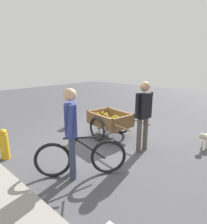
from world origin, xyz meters
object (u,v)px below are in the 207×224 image
fruit_cart (110,122)px  cyclist_person (71,126)px  fire_hydrant (4,144)px  plastic_bucket (70,124)px  bicycle (81,157)px  vendor_person (143,111)px

fruit_cart → cyclist_person: 2.11m
fruit_cart → fire_hydrant: 2.62m
fruit_cart → cyclist_person: (-0.73, 1.91, 0.52)m
cyclist_person → fire_hydrant: bearing=19.6°
cyclist_person → fruit_cart: bearing=-69.0°
fire_hydrant → plastic_bucket: fire_hydrant is taller
fruit_cart → bicycle: 1.98m
fire_hydrant → plastic_bucket: size_ratio=2.32×
cyclist_person → plastic_bucket: (2.20, -1.65, -0.83)m
plastic_bucket → fruit_cart: bearing=-170.1°
cyclist_person → fire_hydrant: size_ratio=2.39×
bicycle → cyclist_person: 0.63m
bicycle → fire_hydrant: bicycle is taller
bicycle → plastic_bucket: 2.77m
bicycle → plastic_bucket: size_ratio=4.49×
vendor_person → fire_hydrant: size_ratio=2.41×
bicycle → cyclist_person: bearing=49.4°
bicycle → fire_hydrant: size_ratio=1.94×
fire_hydrant → plastic_bucket: (0.61, -2.22, -0.20)m
vendor_person → plastic_bucket: bearing=1.8°
fruit_cart → bicycle: (-0.83, 1.79, -0.09)m
fruit_cart → vendor_person: bearing=171.2°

